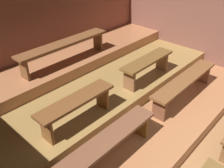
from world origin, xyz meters
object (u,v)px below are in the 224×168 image
Objects in this scene: bench_lower_right at (185,82)px; bench_middle_right at (147,63)px; bench_lower_left at (103,146)px; bench_upper_center at (64,46)px; bench_middle_left at (76,104)px.

bench_lower_right is 0.86m from bench_middle_right.
bench_lower_left is 2.68m from bench_upper_center.
bench_lower_left and bench_lower_right have the same top height.
bench_middle_left reaches higher than bench_lower_left.
bench_lower_right is at bearing -74.77° from bench_middle_right.
bench_middle_left is (-2.18, 0.80, 0.23)m from bench_lower_right.
bench_middle_left is 0.63× the size of bench_upper_center.
bench_lower_left is 2.40m from bench_lower_right.
bench_lower_right is at bearing 0.00° from bench_lower_left.
bench_upper_center is at bearing 116.84° from bench_lower_right.
bench_lower_left is 2.34m from bench_middle_right.
bench_middle_right is (-0.22, 0.80, 0.23)m from bench_lower_right.
bench_upper_center is (1.22, 2.34, 0.50)m from bench_lower_left.
bench_middle_right is 0.63× the size of bench_upper_center.
bench_middle_left is 1.85m from bench_upper_center.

